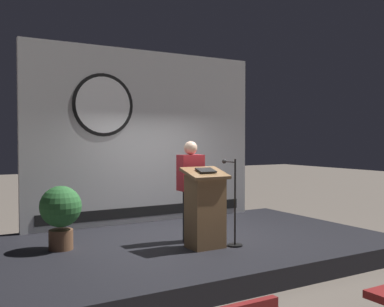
{
  "coord_description": "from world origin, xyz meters",
  "views": [
    {
      "loc": [
        -3.71,
        -6.31,
        1.97
      ],
      "look_at": [
        -0.12,
        -0.16,
        1.73
      ],
      "focal_mm": 41.7,
      "sensor_mm": 36.0,
      "label": 1
    }
  ],
  "objects": [
    {
      "name": "ground_plane",
      "position": [
        0.0,
        0.0,
        0.0
      ],
      "size": [
        40.0,
        40.0,
        0.0
      ],
      "primitive_type": "plane",
      "color": "#6B6056"
    },
    {
      "name": "stage_platform",
      "position": [
        0.0,
        0.0,
        0.15
      ],
      "size": [
        6.4,
        4.0,
        0.3
      ],
      "primitive_type": "cube",
      "color": "black",
      "rests_on": "ground"
    },
    {
      "name": "microphone_stand",
      "position": [
        0.34,
        -0.67,
        0.76
      ],
      "size": [
        0.24,
        0.46,
        1.35
      ],
      "color": "black",
      "rests_on": "stage_platform"
    },
    {
      "name": "speaker_person",
      "position": [
        -0.1,
        -0.08,
        1.13
      ],
      "size": [
        0.4,
        0.26,
        1.63
      ],
      "color": "black",
      "rests_on": "stage_platform"
    },
    {
      "name": "potted_plant",
      "position": [
        -2.06,
        0.43,
        0.88
      ],
      "size": [
        0.62,
        0.62,
        0.96
      ],
      "color": "brown",
      "rests_on": "stage_platform"
    },
    {
      "name": "podium",
      "position": [
        -0.12,
        -0.56,
        0.9
      ],
      "size": [
        0.64,
        0.5,
        1.23
      ],
      "color": "olive",
      "rests_on": "stage_platform"
    },
    {
      "name": "banner_display",
      "position": [
        -0.02,
        1.85,
        2.01
      ],
      "size": [
        4.85,
        0.12,
        3.42
      ],
      "color": "silver",
      "rests_on": "stage_platform"
    }
  ]
}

